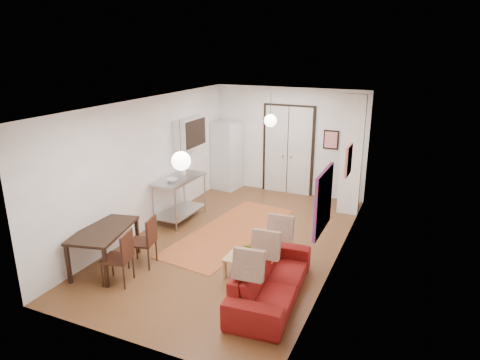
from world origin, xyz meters
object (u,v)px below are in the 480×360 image
at_px(kitchen_counter, 180,192).
at_px(dining_chair_near, 144,236).
at_px(dining_chair_far, 120,251).
at_px(coffee_table, 248,261).
at_px(fridge, 227,156).
at_px(dining_table, 104,233).
at_px(sofa, 271,279).
at_px(black_side_chair, 348,188).

distance_m(kitchen_counter, dining_chair_near, 2.12).
relative_size(kitchen_counter, dining_chair_far, 1.44).
relative_size(coffee_table, kitchen_counter, 0.61).
bearing_deg(dining_chair_far, fridge, 172.36).
xyz_separation_m(coffee_table, dining_chair_near, (-2.00, -0.27, 0.23)).
bearing_deg(fridge, dining_chair_far, -76.45).
xyz_separation_m(kitchen_counter, dining_table, (-0.07, -2.51, -0.01)).
xyz_separation_m(sofa, dining_table, (-3.14, -0.31, 0.35)).
relative_size(kitchen_counter, black_side_chair, 1.56).
bearing_deg(fridge, dining_table, -82.50).
distance_m(sofa, black_side_chair, 4.64).
relative_size(fridge, dining_table, 1.24).
bearing_deg(sofa, dining_table, 90.94).
distance_m(sofa, kitchen_counter, 3.79).
distance_m(sofa, dining_table, 3.17).
bearing_deg(dining_chair_far, dining_table, -127.42).
bearing_deg(dining_chair_far, black_side_chair, 137.31).
distance_m(dining_table, dining_chair_far, 0.63).
xyz_separation_m(kitchen_counter, fridge, (-0.03, 2.59, 0.26)).
relative_size(coffee_table, fridge, 0.44).
bearing_deg(black_side_chair, sofa, 80.40).
bearing_deg(dining_chair_near, dining_chair_far, -13.19).
bearing_deg(fridge, black_side_chair, 5.22).
distance_m(dining_table, dining_chair_near, 0.73).
bearing_deg(sofa, dining_chair_far, 97.67).
distance_m(coffee_table, dining_table, 2.69).
xyz_separation_m(sofa, black_side_chair, (0.36, 4.62, 0.18)).
distance_m(coffee_table, dining_chair_far, 2.23).
bearing_deg(dining_chair_far, dining_chair_near, 166.81).
bearing_deg(kitchen_counter, coffee_table, -34.44).
bearing_deg(dining_table, sofa, 5.63).
bearing_deg(dining_chair_near, black_side_chair, 133.63).
height_order(fridge, dining_table, fridge).
bearing_deg(coffee_table, black_side_chair, 77.53).
height_order(dining_chair_near, black_side_chair, dining_chair_near).
relative_size(sofa, dining_chair_near, 2.38).
bearing_deg(dining_chair_near, coffee_table, 84.39).
distance_m(coffee_table, kitchen_counter, 3.10).
distance_m(dining_chair_near, black_side_chair, 5.36).
bearing_deg(black_side_chair, coffee_table, 72.41).
xyz_separation_m(dining_chair_near, dining_chair_far, (0.00, -0.70, 0.00)).
bearing_deg(fridge, kitchen_counter, -81.37).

